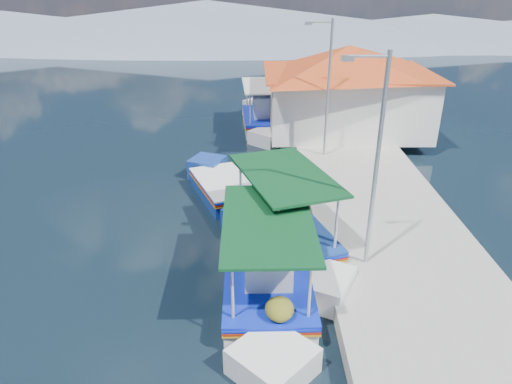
{
  "coord_description": "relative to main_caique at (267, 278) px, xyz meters",
  "views": [
    {
      "loc": [
        1.38,
        -9.46,
        8.1
      ],
      "look_at": [
        1.41,
        5.12,
        1.3
      ],
      "focal_mm": 32.65,
      "sensor_mm": 36.0,
      "label": 1
    }
  ],
  "objects": [
    {
      "name": "lamp_post_far",
      "position": [
        2.8,
        9.8,
        3.35
      ],
      "size": [
        1.21,
        0.14,
        6.0
      ],
      "color": "#A5A8AD",
      "rests_on": "quay"
    },
    {
      "name": "caique_green_canopy",
      "position": [
        0.62,
        2.51,
        -0.07
      ],
      "size": [
        3.92,
        7.4,
        2.92
      ],
      "rotation": [
        0.0,
        0.0,
        -0.33
      ],
      "color": "white",
      "rests_on": "ground"
    },
    {
      "name": "lamp_post_near",
      "position": [
        2.8,
        0.8,
        3.35
      ],
      "size": [
        1.21,
        0.14,
        6.0
      ],
      "color": "#A5A8AD",
      "rests_on": "quay"
    },
    {
      "name": "mountain_ridge",
      "position": [
        4.83,
        54.8,
        1.53
      ],
      "size": [
        171.4,
        96.0,
        5.5
      ],
      "color": "slate",
      "rests_on": "ground"
    },
    {
      "name": "caique_far",
      "position": [
        0.19,
        15.64,
        0.01
      ],
      "size": [
        2.66,
        7.97,
        2.8
      ],
      "rotation": [
        0.0,
        0.0,
        -0.06
      ],
      "color": "white",
      "rests_on": "ground"
    },
    {
      "name": "quay",
      "position": [
        4.19,
        4.8,
        -0.26
      ],
      "size": [
        5.0,
        44.0,
        0.5
      ],
      "primitive_type": "cube",
      "color": "#9C9A92",
      "rests_on": "ground"
    },
    {
      "name": "ground",
      "position": [
        -1.71,
        -1.2,
        -0.51
      ],
      "size": [
        160.0,
        160.0,
        0.0
      ],
      "primitive_type": "plane",
      "color": "black",
      "rests_on": "ground"
    },
    {
      "name": "main_caique",
      "position": [
        0.0,
        0.0,
        0.0
      ],
      "size": [
        2.45,
        7.98,
        2.63
      ],
      "rotation": [
        0.0,
        0.0,
        -0.02
      ],
      "color": "white",
      "rests_on": "ground"
    },
    {
      "name": "caique_blue_hull",
      "position": [
        -1.53,
        6.24,
        -0.2
      ],
      "size": [
        3.41,
        5.9,
        1.13
      ],
      "rotation": [
        0.0,
        0.0,
        -0.39
      ],
      "color": "navy",
      "rests_on": "ground"
    },
    {
      "name": "bollards",
      "position": [
        2.09,
        4.05,
        0.14
      ],
      "size": [
        0.2,
        17.2,
        0.3
      ],
      "color": "#A5A8AD",
      "rests_on": "quay"
    },
    {
      "name": "harbor_building",
      "position": [
        4.49,
        13.8,
        2.27
      ],
      "size": [
        10.49,
        10.49,
        4.4
      ],
      "color": "silver",
      "rests_on": "quay"
    }
  ]
}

